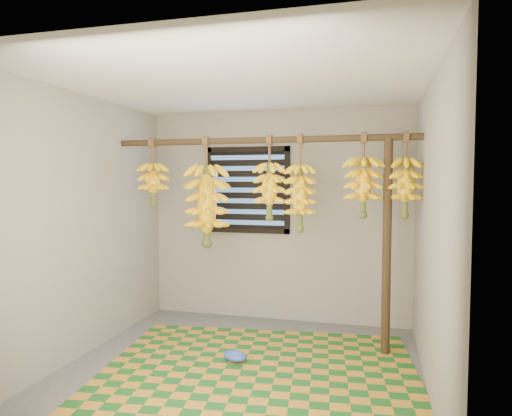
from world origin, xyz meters
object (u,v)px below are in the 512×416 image
(banana_bunch_e, at_px, (363,187))
(banana_bunch_f, at_px, (405,188))
(woven_mat, at_px, (259,371))
(plastic_bag, at_px, (235,356))
(banana_bunch_d, at_px, (300,198))
(support_post, at_px, (387,247))
(banana_bunch_c, at_px, (269,191))
(banana_bunch_a, at_px, (153,184))
(banana_bunch_b, at_px, (207,206))

(banana_bunch_e, relative_size, banana_bunch_f, 1.00)
(woven_mat, bearing_deg, banana_bunch_f, 30.04)
(plastic_bag, distance_m, banana_bunch_d, 1.57)
(support_post, height_order, woven_mat, support_post)
(banana_bunch_d, bearing_deg, woven_mat, -108.65)
(plastic_bag, xyz_separation_m, banana_bunch_d, (0.48, 0.54, 1.39))
(banana_bunch_d, bearing_deg, banana_bunch_c, -180.00)
(plastic_bag, height_order, banana_bunch_a, banana_bunch_a)
(banana_bunch_e, bearing_deg, banana_bunch_c, 180.00)
(banana_bunch_b, distance_m, banana_bunch_e, 1.55)
(plastic_bag, bearing_deg, woven_mat, -30.43)
(banana_bunch_f, bearing_deg, support_post, -180.00)
(plastic_bag, distance_m, banana_bunch_f, 2.14)
(banana_bunch_f, bearing_deg, woven_mat, -149.96)
(banana_bunch_b, relative_size, banana_bunch_e, 1.41)
(banana_bunch_a, height_order, banana_bunch_f, same)
(woven_mat, distance_m, banana_bunch_c, 1.65)
(plastic_bag, height_order, banana_bunch_c, banana_bunch_c)
(support_post, height_order, banana_bunch_c, banana_bunch_c)
(banana_bunch_b, distance_m, banana_bunch_c, 0.67)
(banana_bunch_c, distance_m, banana_bunch_d, 0.31)
(banana_bunch_e, bearing_deg, banana_bunch_a, 180.00)
(support_post, relative_size, banana_bunch_e, 2.57)
(banana_bunch_a, bearing_deg, banana_bunch_e, -0.00)
(banana_bunch_b, height_order, banana_bunch_f, same)
(support_post, height_order, plastic_bag, support_post)
(plastic_bag, distance_m, banana_bunch_e, 1.91)
(plastic_bag, xyz_separation_m, banana_bunch_a, (-1.06, 0.54, 1.52))
(banana_bunch_c, bearing_deg, woven_mat, -84.29)
(support_post, height_order, banana_bunch_d, banana_bunch_d)
(woven_mat, relative_size, banana_bunch_d, 2.84)
(banana_bunch_d, distance_m, banana_bunch_e, 0.60)
(banana_bunch_c, relative_size, banana_bunch_e, 1.05)
(banana_bunch_d, bearing_deg, banana_bunch_b, 180.00)
(banana_bunch_a, relative_size, banana_bunch_f, 0.89)
(banana_bunch_a, relative_size, banana_bunch_c, 0.85)
(banana_bunch_e, bearing_deg, plastic_bag, -153.34)
(plastic_bag, bearing_deg, banana_bunch_e, 26.66)
(banana_bunch_c, bearing_deg, banana_bunch_b, 180.00)
(banana_bunch_a, bearing_deg, banana_bunch_c, 0.00)
(plastic_bag, bearing_deg, banana_bunch_a, 153.10)
(woven_mat, xyz_separation_m, banana_bunch_f, (1.19, 0.69, 1.54))
(banana_bunch_b, height_order, banana_bunch_e, same)
(plastic_bag, height_order, banana_bunch_f, banana_bunch_f)
(banana_bunch_a, bearing_deg, banana_bunch_d, 0.00)
(support_post, bearing_deg, banana_bunch_b, 180.00)
(woven_mat, relative_size, banana_bunch_b, 2.40)
(plastic_bag, bearing_deg, banana_bunch_d, 47.98)
(banana_bunch_b, relative_size, banana_bunch_f, 1.41)
(support_post, xyz_separation_m, banana_bunch_e, (-0.22, -0.00, 0.55))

